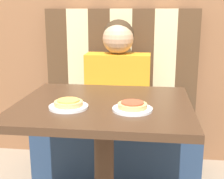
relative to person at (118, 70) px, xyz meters
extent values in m
cube|color=navy|center=(0.00, 0.00, -0.55)|extent=(1.12, 0.51, 0.42)
cube|color=#4C331E|center=(-0.48, 0.22, 0.03)|extent=(0.16, 0.07, 0.75)
cube|color=beige|center=(-0.32, 0.22, 0.03)|extent=(0.16, 0.07, 0.75)
cube|color=#4C331E|center=(-0.16, 0.22, 0.03)|extent=(0.16, 0.07, 0.75)
cube|color=beige|center=(0.00, 0.22, 0.03)|extent=(0.16, 0.07, 0.75)
cube|color=#4C331E|center=(0.16, 0.22, 0.03)|extent=(0.16, 0.07, 0.75)
cube|color=beige|center=(0.32, 0.22, 0.03)|extent=(0.16, 0.07, 0.75)
cube|color=#4C331E|center=(0.48, 0.22, 0.03)|extent=(0.16, 0.07, 0.75)
cube|color=#422B1C|center=(0.00, -0.65, -0.06)|extent=(0.84, 0.73, 0.03)
cylinder|color=#422B1C|center=(0.00, -0.65, -0.42)|extent=(0.10, 0.10, 0.69)
cube|color=orange|center=(0.00, 0.00, -0.11)|extent=(0.44, 0.18, 0.46)
sphere|color=tan|center=(0.00, 0.00, 0.22)|extent=(0.21, 0.21, 0.21)
sphere|color=#382819|center=(0.00, 0.02, 0.24)|extent=(0.21, 0.21, 0.21)
cylinder|color=white|center=(-0.15, -0.76, -0.03)|extent=(0.18, 0.18, 0.01)
cylinder|color=white|center=(0.15, -0.76, -0.03)|extent=(0.18, 0.18, 0.01)
cylinder|color=tan|center=(-0.15, -0.76, -0.02)|extent=(0.13, 0.13, 0.02)
cylinder|color=gold|center=(-0.15, -0.76, 0.00)|extent=(0.10, 0.10, 0.01)
cylinder|color=tan|center=(0.15, -0.76, -0.02)|extent=(0.13, 0.13, 0.02)
cylinder|color=#AD472D|center=(0.15, -0.76, 0.00)|extent=(0.10, 0.10, 0.01)
camera|label=1|loc=(0.22, -2.09, 0.39)|focal=50.00mm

